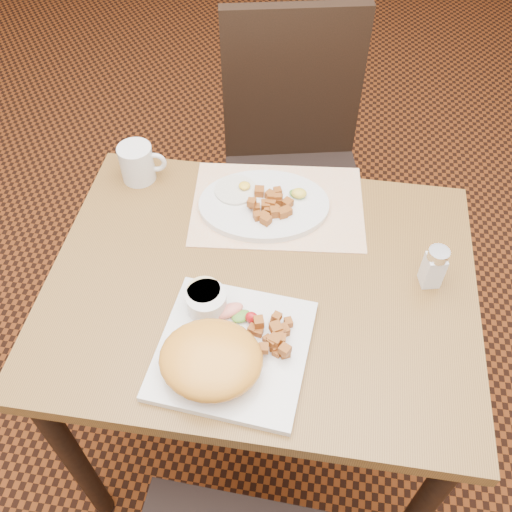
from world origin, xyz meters
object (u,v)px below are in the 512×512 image
Objects in this scene: chair_far at (293,157)px; salt_shaker at (434,266)px; table at (261,310)px; plate_square at (233,350)px; plate_oval at (264,205)px; coffee_mug at (138,163)px.

salt_shaker is at bearing 107.24° from chair_far.
salt_shaker is at bearing 8.12° from table.
plate_square is (-0.03, -0.18, 0.12)m from table.
table is at bearing -83.53° from plate_oval.
table is 7.93× the size of coffee_mug.
salt_shaker reaches higher than coffee_mug.
chair_far is at bearing 119.53° from salt_shaker.
coffee_mug is at bearing 124.76° from plate_square.
coffee_mug reaches higher than plate_square.
salt_shaker is (0.35, 0.05, 0.16)m from table.
chair_far is 9.70× the size of salt_shaker.
coffee_mug is (-0.35, -0.38, 0.26)m from chair_far.
chair_far is at bearing 47.57° from coffee_mug.
plate_oval is 0.41m from salt_shaker.
plate_square is at bearing -148.86° from salt_shaker.
plate_square is 2.47× the size of coffee_mug.
table is at bearing -38.68° from coffee_mug.
chair_far is at bearing 87.58° from plate_square.
coffee_mug is at bearing 162.09° from salt_shaker.
plate_oval is 0.32m from coffee_mug.
salt_shaker is 0.88× the size of coffee_mug.
plate_oval is 3.05× the size of salt_shaker.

